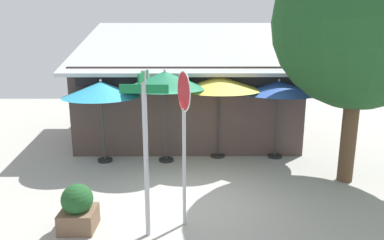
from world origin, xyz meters
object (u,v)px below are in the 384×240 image
patio_umbrella_teal_left (101,90)px  patio_umbrella_mustard_right (219,83)px  shade_tree (370,25)px  stop_sign (184,121)px  street_sign_post (145,139)px  sidewalk_planter (78,208)px  patio_umbrella_forest_green_center (165,80)px  patio_umbrella_royal_blue_far_right (279,88)px

patio_umbrella_teal_left → patio_umbrella_mustard_right: 3.51m
patio_umbrella_teal_left → shade_tree: shade_tree is taller
stop_sign → shade_tree: size_ratio=0.50×
street_sign_post → shade_tree: shade_tree is taller
stop_sign → patio_umbrella_mustard_right: stop_sign is taller
street_sign_post → stop_sign: size_ratio=1.01×
patio_umbrella_teal_left → sidewalk_planter: 4.32m
stop_sign → patio_umbrella_teal_left: 4.51m
shade_tree → sidewalk_planter: size_ratio=6.58×
patio_umbrella_forest_green_center → shade_tree: size_ratio=0.46×
patio_umbrella_forest_green_center → sidewalk_planter: 4.67m
stop_sign → patio_umbrella_mustard_right: 4.30m
patio_umbrella_royal_blue_far_right → shade_tree: (1.59, -1.95, 1.76)m
patio_umbrella_teal_left → patio_umbrella_royal_blue_far_right: (5.29, 0.34, 0.01)m
patio_umbrella_forest_green_center → patio_umbrella_mustard_right: patio_umbrella_forest_green_center is taller
patio_umbrella_royal_blue_far_right → shade_tree: shade_tree is taller
street_sign_post → patio_umbrella_teal_left: bearing=113.4°
patio_umbrella_forest_green_center → sidewalk_planter: (-1.47, -3.93, -2.05)m
patio_umbrella_mustard_right → patio_umbrella_forest_green_center: bearing=-165.7°
stop_sign → patio_umbrella_teal_left: size_ratio=1.23×
patio_umbrella_teal_left → shade_tree: bearing=-13.2°
street_sign_post → sidewalk_planter: street_sign_post is taller
street_sign_post → sidewalk_planter: size_ratio=3.35×
patio_umbrella_mustard_right → patio_umbrella_royal_blue_far_right: (1.81, -0.08, -0.14)m
patio_umbrella_forest_green_center → shade_tree: (5.01, -1.62, 1.49)m
street_sign_post → shade_tree: 6.05m
shade_tree → patio_umbrella_royal_blue_far_right: bearing=129.2°
street_sign_post → patio_umbrella_teal_left: (-1.80, 4.15, 0.29)m
patio_umbrella_royal_blue_far_right → sidewalk_planter: bearing=-138.9°
patio_umbrella_forest_green_center → patio_umbrella_royal_blue_far_right: size_ratio=1.13×
patio_umbrella_teal_left → patio_umbrella_forest_green_center: patio_umbrella_forest_green_center is taller
patio_umbrella_teal_left → stop_sign: bearing=-56.6°
street_sign_post → sidewalk_planter: bearing=170.7°
sidewalk_planter → stop_sign: bearing=4.4°
patio_umbrella_mustard_right → shade_tree: size_ratio=0.43×
stop_sign → street_sign_post: bearing=-150.7°
patio_umbrella_teal_left → patio_umbrella_forest_green_center: 1.90m
patio_umbrella_royal_blue_far_right → street_sign_post: bearing=-127.9°
stop_sign → patio_umbrella_forest_green_center: 3.83m
street_sign_post → shade_tree: (5.08, 2.54, 2.06)m
patio_umbrella_mustard_right → sidewalk_planter: bearing=-125.4°
street_sign_post → shade_tree: bearing=26.5°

